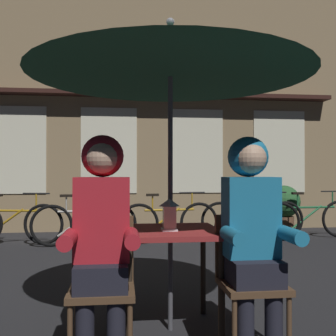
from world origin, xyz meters
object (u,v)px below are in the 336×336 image
at_px(bicycle_third, 84,224).
at_px(chair_right, 249,274).
at_px(bicycle_furthest, 312,218).
at_px(potted_plant, 284,206).
at_px(chair_left, 102,278).
at_px(patio_umbrella, 170,52).
at_px(person_right_hooded, 252,221).
at_px(person_left_hooded, 102,223).
at_px(bicycle_second, 13,223).
at_px(cafe_table, 170,243).
at_px(bicycle_fifth, 250,220).
at_px(bicycle_fourth, 169,222).
at_px(lantern, 169,214).

bearing_deg(bicycle_third, chair_right, -70.18).
relative_size(bicycle_furthest, potted_plant, 1.83).
xyz_separation_m(chair_left, bicycle_furthest, (3.49, 4.20, -0.14)).
bearing_deg(bicycle_furthest, patio_umbrella, -128.18).
height_order(chair_right, person_right_hooded, person_right_hooded).
xyz_separation_m(person_left_hooded, bicycle_second, (-1.62, 4.21, -0.50)).
distance_m(cafe_table, bicycle_fifth, 4.15).
xyz_separation_m(bicycle_fourth, potted_plant, (2.24, 0.62, 0.20)).
bearing_deg(chair_right, chair_left, 180.00).
relative_size(bicycle_second, potted_plant, 1.80).
bearing_deg(person_left_hooded, person_right_hooded, 0.00).
xyz_separation_m(cafe_table, chair_left, (-0.48, -0.37, -0.15)).
bearing_deg(bicycle_fifth, lantern, -116.01).
xyz_separation_m(patio_umbrella, person_right_hooded, (0.48, -0.43, -1.21)).
relative_size(patio_umbrella, potted_plant, 2.51).
bearing_deg(bicycle_fifth, bicycle_third, -177.25).
distance_m(bicycle_third, bicycle_fourth, 1.37).
height_order(bicycle_third, bicycle_fourth, same).
bearing_deg(bicycle_fourth, bicycle_fifth, 2.85).
relative_size(person_right_hooded, bicycle_third, 0.84).
bearing_deg(person_left_hooded, patio_umbrella, 41.57).
xyz_separation_m(lantern, potted_plant, (2.68, 4.33, -0.32)).
relative_size(chair_left, person_right_hooded, 0.62).
bearing_deg(person_right_hooded, bicycle_second, 121.52).
xyz_separation_m(bicycle_fifth, potted_plant, (0.84, 0.55, 0.20)).
height_order(person_left_hooded, bicycle_furthest, person_left_hooded).
height_order(lantern, chair_right, lantern).
height_order(chair_left, person_right_hooded, person_right_hooded).
distance_m(person_right_hooded, bicycle_third, 4.28).
bearing_deg(cafe_table, person_right_hooded, -41.57).
distance_m(cafe_table, bicycle_fourth, 3.68).
distance_m(chair_left, bicycle_second, 4.46).
distance_m(person_right_hooded, bicycle_furthest, 4.98).
relative_size(person_right_hooded, bicycle_fifth, 0.84).
xyz_separation_m(lantern, bicycle_furthest, (3.03, 3.90, -0.51)).
xyz_separation_m(chair_left, bicycle_second, (-1.62, 4.15, -0.14)).
distance_m(lantern, bicycle_fifth, 4.24).
bearing_deg(person_left_hooded, bicycle_fourth, 77.38).
xyz_separation_m(bicycle_fourth, bicycle_furthest, (2.58, 0.19, 0.00)).
height_order(lantern, bicycle_furthest, lantern).
bearing_deg(bicycle_third, bicycle_fourth, 2.66).
bearing_deg(cafe_table, bicycle_fourth, 83.25).
relative_size(person_right_hooded, potted_plant, 1.52).
bearing_deg(bicycle_fifth, potted_plant, 33.23).
distance_m(person_left_hooded, bicycle_furthest, 5.53).
relative_size(cafe_table, bicycle_fourth, 0.44).
xyz_separation_m(patio_umbrella, bicycle_furthest, (3.01, 3.83, -1.71)).
distance_m(chair_right, bicycle_third, 4.20).
relative_size(cafe_table, person_right_hooded, 0.53).
distance_m(chair_right, potted_plant, 5.12).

